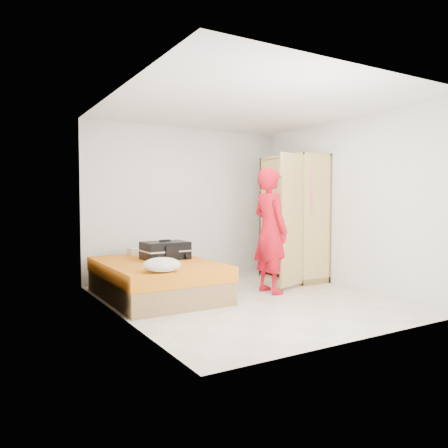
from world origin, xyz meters
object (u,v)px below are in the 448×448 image
bed (157,279)px  wardrobe (293,221)px  person (270,231)px  round_cushion (162,265)px  suitcase (165,250)px

bed → wardrobe: bearing=1.9°
wardrobe → person: bearing=-146.5°
bed → round_cushion: round_cushion is taller
bed → round_cushion: 0.98m
round_cushion → bed: bearing=72.1°
wardrobe → round_cushion: (-2.79, -0.96, -0.41)m
wardrobe → person: wardrobe is taller
wardrobe → person: (-0.96, -0.64, -0.09)m
bed → suitcase: bearing=39.0°
bed → suitcase: size_ratio=3.07×
bed → person: (1.54, -0.56, 0.66)m
wardrobe → round_cushion: wardrobe is taller
wardrobe → person: size_ratio=1.16×
person → wardrobe: bearing=-57.4°
wardrobe → round_cushion: bearing=-161.0°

